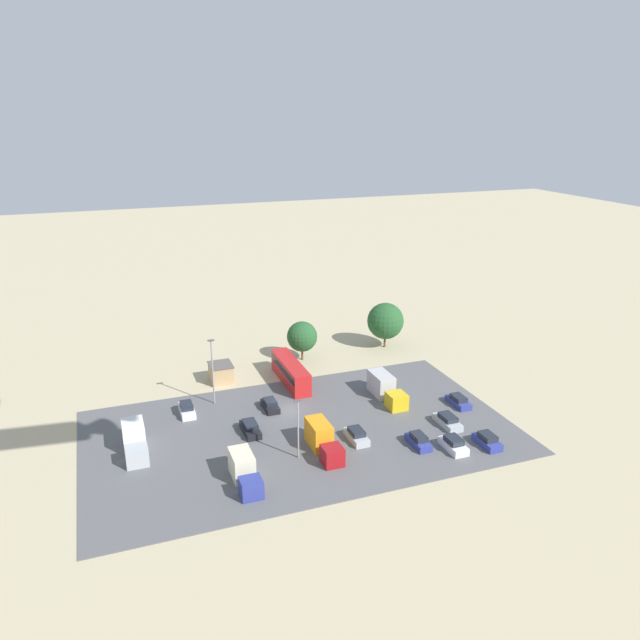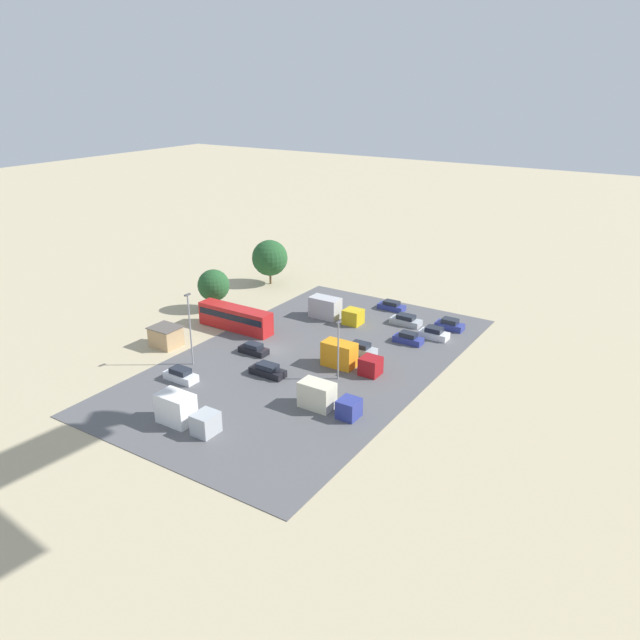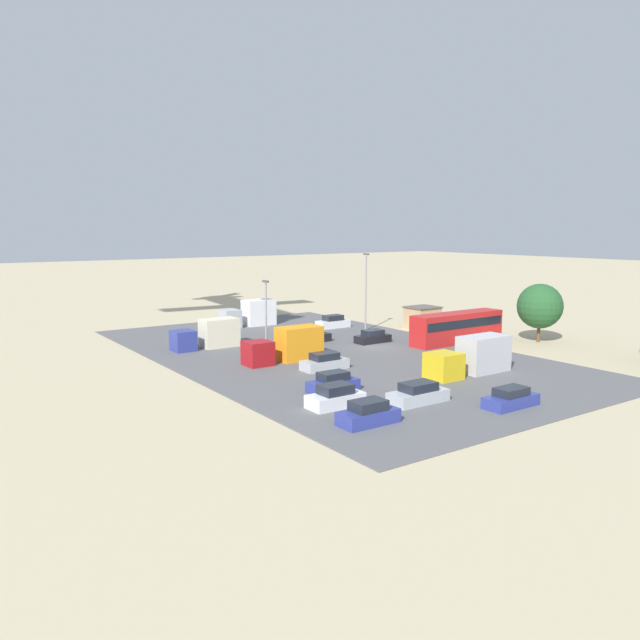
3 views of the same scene
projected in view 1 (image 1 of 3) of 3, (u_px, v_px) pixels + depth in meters
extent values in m
plane|color=tan|center=(286.00, 411.00, 85.64)|extent=(400.00, 400.00, 0.00)
cube|color=#565659|center=(301.00, 432.00, 79.95)|extent=(53.93, 31.66, 0.08)
cube|color=tan|center=(221.00, 373.00, 94.60)|extent=(3.21, 3.69, 2.69)
cube|color=#59514C|center=(220.00, 365.00, 94.15)|extent=(3.45, 3.93, 0.12)
cube|color=red|center=(291.00, 372.00, 93.99)|extent=(2.55, 11.99, 3.37)
cube|color=black|center=(291.00, 368.00, 93.79)|extent=(2.59, 11.51, 0.94)
cube|color=navy|center=(487.00, 442.00, 76.53)|extent=(1.86, 4.07, 0.92)
cube|color=#1E232D|center=(488.00, 436.00, 76.28)|extent=(1.56, 2.28, 0.67)
cube|color=#ADB2B7|center=(357.00, 437.00, 77.76)|extent=(1.88, 4.28, 0.88)
cube|color=#1E232D|center=(357.00, 432.00, 77.52)|extent=(1.58, 2.39, 0.65)
cube|color=navy|center=(418.00, 442.00, 76.52)|extent=(1.74, 4.10, 0.89)
cube|color=#1E232D|center=(419.00, 437.00, 76.28)|extent=(1.46, 2.29, 0.65)
cube|color=silver|center=(187.00, 411.00, 84.47)|extent=(1.84, 4.31, 0.93)
cube|color=#1E232D|center=(187.00, 405.00, 84.22)|extent=(1.55, 2.41, 0.68)
cube|color=#ADB2B7|center=(448.00, 422.00, 81.42)|extent=(1.95, 4.61, 0.87)
cube|color=#1E232D|center=(448.00, 417.00, 81.17)|extent=(1.64, 2.58, 0.64)
cube|color=black|center=(251.00, 430.00, 79.56)|extent=(1.87, 4.59, 0.89)
cube|color=#1E232D|center=(250.00, 424.00, 79.32)|extent=(1.57, 2.57, 0.65)
cube|color=silver|center=(453.00, 446.00, 75.60)|extent=(1.95, 4.12, 0.94)
cube|color=#1E232D|center=(454.00, 440.00, 75.34)|extent=(1.64, 2.31, 0.69)
cube|color=navy|center=(458.00, 402.00, 87.06)|extent=(1.79, 4.30, 0.82)
cube|color=#1E232D|center=(459.00, 398.00, 86.84)|extent=(1.50, 2.41, 0.60)
cube|color=black|center=(270.00, 406.00, 85.88)|extent=(1.76, 4.03, 0.83)
cube|color=#1E232D|center=(270.00, 402.00, 85.66)|extent=(1.48, 2.25, 0.61)
cube|color=navy|center=(251.00, 488.00, 66.20)|extent=(2.36, 2.17, 2.12)
cube|color=beige|center=(242.00, 465.00, 69.70)|extent=(2.36, 3.86, 3.03)
cube|color=#ADB2B7|center=(137.00, 456.00, 72.18)|extent=(2.57, 2.21, 2.32)
cube|color=white|center=(134.00, 435.00, 75.73)|extent=(2.57, 3.92, 3.31)
cube|color=gold|center=(397.00, 401.00, 85.87)|extent=(2.49, 2.61, 2.24)
cube|color=#B2B2B7|center=(381.00, 384.00, 90.10)|extent=(2.49, 4.64, 3.19)
cube|color=maroon|center=(332.00, 456.00, 72.28)|extent=(2.35, 2.40, 2.25)
cube|color=orange|center=(319.00, 434.00, 76.15)|extent=(2.35, 4.27, 3.22)
cylinder|color=brown|center=(302.00, 353.00, 102.97)|extent=(0.36, 0.36, 2.19)
sphere|color=#235128|center=(302.00, 337.00, 102.02)|extent=(5.01, 5.01, 5.01)
cylinder|color=brown|center=(385.00, 340.00, 108.50)|extent=(0.36, 0.36, 2.41)
sphere|color=#235128|center=(385.00, 321.00, 107.36)|extent=(6.31, 6.31, 6.31)
cylinder|color=gray|center=(298.00, 430.00, 72.87)|extent=(0.20, 0.20, 7.25)
cube|color=#4C4C51|center=(298.00, 401.00, 71.65)|extent=(0.90, 0.28, 0.20)
cylinder|color=gray|center=(213.00, 373.00, 86.26)|extent=(0.20, 0.20, 9.26)
cube|color=#4C4C51|center=(211.00, 340.00, 84.73)|extent=(0.90, 0.28, 0.20)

